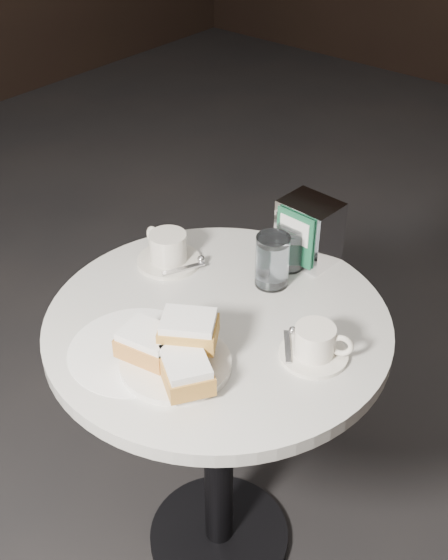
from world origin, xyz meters
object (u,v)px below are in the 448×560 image
(beignet_plate, at_px, (175,353))
(napkin_dispenser, at_px, (309,231))
(cafe_table, at_px, (218,389))
(water_glass_right, at_px, (272,261))
(water_glass_left, at_px, (290,248))
(coffee_cup_left, at_px, (168,250))
(coffee_cup_right, at_px, (315,344))

(beignet_plate, bearing_deg, napkin_dispenser, 92.39)
(cafe_table, height_order, water_glass_right, water_glass_right)
(napkin_dispenser, bearing_deg, water_glass_right, -88.19)
(napkin_dispenser, bearing_deg, beignet_plate, -84.23)
(water_glass_left, height_order, napkin_dispenser, napkin_dispenser)
(coffee_cup_left, bearing_deg, napkin_dispenser, 53.39)
(coffee_cup_left, height_order, coffee_cup_right, coffee_cup_left)
(napkin_dispenser, bearing_deg, coffee_cup_left, -133.75)
(beignet_plate, bearing_deg, water_glass_right, 93.95)
(cafe_table, distance_m, coffee_cup_left, 0.33)
(cafe_table, height_order, beignet_plate, beignet_plate)
(cafe_table, height_order, napkin_dispenser, napkin_dispenser)
(coffee_cup_right, relative_size, napkin_dispenser, 1.20)
(coffee_cup_right, xyz_separation_m, water_glass_left, (-0.21, 0.21, 0.02))
(cafe_table, relative_size, water_glass_right, 6.37)
(beignet_plate, relative_size, napkin_dispenser, 1.63)
(cafe_table, bearing_deg, coffee_cup_left, 158.68)
(water_glass_left, bearing_deg, cafe_table, -90.58)
(cafe_table, xyz_separation_m, coffee_cup_right, (0.21, 0.03, 0.23))
(cafe_table, bearing_deg, beignet_plate, -78.37)
(cafe_table, height_order, coffee_cup_left, coffee_cup_left)
(coffee_cup_left, xyz_separation_m, water_glass_left, (0.22, 0.16, 0.02))
(coffee_cup_right, bearing_deg, water_glass_left, 111.40)
(water_glass_right, distance_m, napkin_dispenser, 0.13)
(coffee_cup_left, bearing_deg, beignet_plate, -34.04)
(water_glass_right, height_order, napkin_dispenser, napkin_dispenser)
(coffee_cup_left, distance_m, water_glass_left, 0.27)
(cafe_table, xyz_separation_m, napkin_dispenser, (0.01, 0.30, 0.27))
(cafe_table, distance_m, beignet_plate, 0.29)
(beignet_plate, height_order, coffee_cup_left, beignet_plate)
(beignet_plate, xyz_separation_m, water_glass_left, (-0.03, 0.40, 0.01))
(cafe_table, relative_size, beignet_plate, 3.20)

